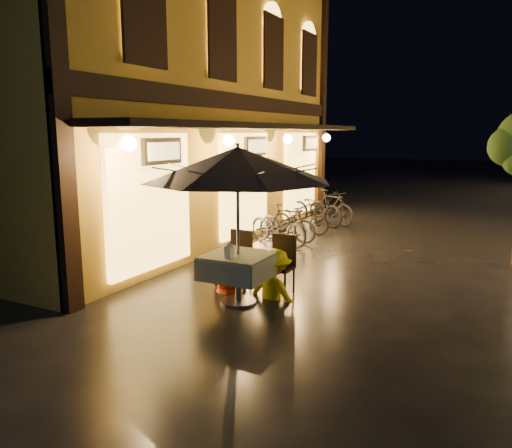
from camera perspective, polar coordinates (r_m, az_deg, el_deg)
The scene contains 14 objects.
ground at distance 7.26m, azimuth 7.83°, elevation -10.78°, with size 90.00×90.00×0.00m, color black.
west_building at distance 13.12m, azimuth -10.45°, elevation 15.05°, with size 5.90×11.40×7.40m.
cafe_table at distance 7.70m, azimuth -2.04°, elevation -4.85°, with size 0.99×0.99×0.78m.
patio_umbrella at distance 7.44m, azimuth -2.12°, elevation 6.84°, with size 2.87×2.87×2.46m.
cafe_chair_left at distance 8.52m, azimuth -1.98°, elevation -3.68°, with size 0.42×0.42×0.97m.
cafe_chair_right at distance 8.17m, azimuth 2.94°, elevation -4.30°, with size 0.42×0.42×0.97m.
table_lantern at distance 7.39m, azimuth -3.09°, elevation -2.86°, with size 0.16×0.16×0.25m.
person_orange at distance 8.32m, azimuth -3.08°, elevation -2.32°, with size 0.76×0.59×1.56m, color #C72C00.
person_yellow at distance 7.92m, azimuth 2.09°, elevation -3.00°, with size 1.00×0.58×1.55m, color #FDDE03.
bicycle_0 at distance 11.75m, azimuth 2.53°, elevation -0.17°, with size 0.60×1.73×0.91m, color black.
bicycle_1 at distance 12.04m, azimuth 3.54°, elevation 0.12°, with size 0.44×1.55×0.93m, color black.
bicycle_2 at distance 13.06m, azimuth 5.07°, elevation 0.66°, with size 0.54×1.55×0.82m, color black.
bicycle_3 at distance 14.47m, azimuth 8.55°, elevation 1.91°, with size 0.47×1.67×1.00m, color black.
bicycle_4 at distance 14.34m, azimuth 6.87°, elevation 1.85°, with size 0.66×1.88×0.99m, color black.
Camera 1 is at (2.19, -6.41, 2.61)m, focal length 35.00 mm.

